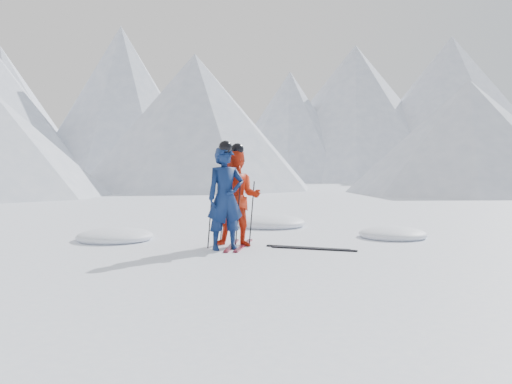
{
  "coord_description": "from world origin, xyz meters",
  "views": [
    {
      "loc": [
        -2.05,
        -10.56,
        1.68
      ],
      "look_at": [
        -1.4,
        0.5,
        1.1
      ],
      "focal_mm": 38.0,
      "sensor_mm": 36.0,
      "label": 1
    }
  ],
  "objects": [
    {
      "name": "snow_lumps",
      "position": [
        -1.32,
        2.56,
        0.0
      ],
      "size": [
        7.84,
        4.23,
        0.42
      ],
      "color": "white",
      "rests_on": "ground"
    },
    {
      "name": "pole_red_right",
      "position": [
        -1.49,
        0.54,
        0.66
      ],
      "size": [
        0.13,
        0.09,
        1.32
      ],
      "primitive_type": "cylinder",
      "rotation": [
        -0.05,
        0.08,
        0.0
      ],
      "color": "black",
      "rests_on": "ground"
    },
    {
      "name": "ski_worn_right",
      "position": [
        -1.67,
        0.39,
        0.01
      ],
      "size": [
        0.46,
        1.68,
        0.03
      ],
      "primitive_type": "cube",
      "rotation": [
        0.0,
        0.0,
        -0.22
      ],
      "color": "black",
      "rests_on": "ground"
    },
    {
      "name": "ski_loose_b",
      "position": [
        -0.31,
        -0.13,
        0.01
      ],
      "size": [
        1.61,
        0.71,
        0.03
      ],
      "primitive_type": "cube",
      "rotation": [
        0.0,
        0.0,
        1.19
      ],
      "color": "black",
      "rests_on": "ground"
    },
    {
      "name": "ski_worn_left",
      "position": [
        -1.91,
        0.39,
        0.01
      ],
      "size": [
        0.34,
        1.69,
        0.03
      ],
      "primitive_type": "cube",
      "rotation": [
        0.0,
        0.0,
        -0.15
      ],
      "color": "black",
      "rests_on": "ground"
    },
    {
      "name": "skier_red",
      "position": [
        -1.79,
        0.39,
        0.99
      ],
      "size": [
        1.09,
        0.92,
        1.99
      ],
      "primitive_type": "imported",
      "rotation": [
        0.0,
        0.0,
        -0.18
      ],
      "color": "red",
      "rests_on": "ground"
    },
    {
      "name": "pole_red_left",
      "position": [
        -2.09,
        0.64,
        0.66
      ],
      "size": [
        0.13,
        0.1,
        1.32
      ],
      "primitive_type": "cylinder",
      "rotation": [
        0.06,
        0.08,
        0.0
      ],
      "color": "black",
      "rests_on": "ground"
    },
    {
      "name": "mountain_range",
      "position": [
        5.71,
        35.31,
        6.72
      ],
      "size": [
        106.15,
        62.94,
        15.53
      ],
      "color": "#B2BCD1",
      "rests_on": "ground"
    },
    {
      "name": "ski_loose_a",
      "position": [
        -0.41,
        0.02,
        0.01
      ],
      "size": [
        1.59,
        0.77,
        0.03
      ],
      "primitive_type": "cube",
      "rotation": [
        0.0,
        0.0,
        1.16
      ],
      "color": "black",
      "rests_on": "ground"
    },
    {
      "name": "skier_blue",
      "position": [
        -2.03,
        -0.02,
        1.01
      ],
      "size": [
        0.85,
        0.69,
        2.02
      ],
      "primitive_type": "imported",
      "rotation": [
        0.0,
        0.0,
        0.32
      ],
      "color": "#0C1E49",
      "rests_on": "ground"
    },
    {
      "name": "ground",
      "position": [
        0.0,
        0.0,
        0.0
      ],
      "size": [
        160.0,
        160.0,
        0.0
      ],
      "primitive_type": "plane",
      "color": "white",
      "rests_on": "ground"
    },
    {
      "name": "pole_blue_right",
      "position": [
        -1.78,
        0.23,
        0.67
      ],
      "size": [
        0.13,
        0.08,
        1.34
      ],
      "primitive_type": "cylinder",
      "rotation": [
        -0.04,
        0.08,
        0.0
      ],
      "color": "black",
      "rests_on": "ground"
    },
    {
      "name": "pole_blue_left",
      "position": [
        -2.33,
        0.13,
        0.67
      ],
      "size": [
        0.13,
        0.09,
        1.34
      ],
      "primitive_type": "cylinder",
      "rotation": [
        0.05,
        0.08,
        0.0
      ],
      "color": "black",
      "rests_on": "ground"
    }
  ]
}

